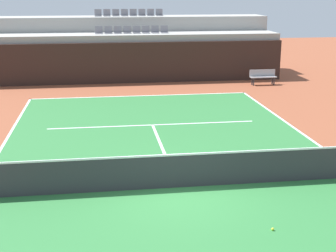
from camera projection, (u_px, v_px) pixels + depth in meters
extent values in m
plane|color=brown|center=(179.00, 188.00, 13.33)|extent=(80.00, 80.00, 0.00)
cube|color=#2D7238|center=(179.00, 187.00, 13.33)|extent=(11.00, 24.00, 0.01)
cube|color=white|center=(140.00, 96.00, 24.71)|extent=(11.00, 0.10, 0.00)
cube|color=white|center=(153.00, 125.00, 19.42)|extent=(8.26, 0.10, 0.00)
cube|color=white|center=(163.00, 150.00, 16.38)|extent=(0.10, 6.40, 0.00)
cube|color=black|center=(134.00, 63.00, 27.93)|extent=(17.46, 0.30, 2.32)
cube|color=#9E9E99|center=(133.00, 56.00, 29.16)|extent=(17.46, 2.40, 2.71)
cube|color=#9E9E99|center=(130.00, 45.00, 31.33)|extent=(17.46, 2.40, 3.59)
cube|color=slate|center=(99.00, 33.00, 28.52)|extent=(0.44, 0.44, 0.04)
cube|color=slate|center=(99.00, 29.00, 28.65)|extent=(0.44, 0.04, 0.40)
cube|color=slate|center=(108.00, 33.00, 28.60)|extent=(0.44, 0.44, 0.04)
cube|color=slate|center=(108.00, 29.00, 28.73)|extent=(0.44, 0.04, 0.40)
cube|color=slate|center=(118.00, 33.00, 28.67)|extent=(0.44, 0.44, 0.04)
cube|color=slate|center=(118.00, 29.00, 28.80)|extent=(0.44, 0.04, 0.40)
cube|color=slate|center=(127.00, 33.00, 28.75)|extent=(0.44, 0.44, 0.04)
cube|color=slate|center=(127.00, 29.00, 28.88)|extent=(0.44, 0.04, 0.40)
cube|color=slate|center=(137.00, 33.00, 28.83)|extent=(0.44, 0.44, 0.04)
cube|color=slate|center=(136.00, 29.00, 28.96)|extent=(0.44, 0.04, 0.40)
cube|color=slate|center=(146.00, 33.00, 28.90)|extent=(0.44, 0.44, 0.04)
cube|color=slate|center=(146.00, 29.00, 29.03)|extent=(0.44, 0.04, 0.40)
cube|color=slate|center=(155.00, 33.00, 28.98)|extent=(0.44, 0.44, 0.04)
cube|color=slate|center=(155.00, 29.00, 29.11)|extent=(0.44, 0.04, 0.40)
cube|color=slate|center=(165.00, 33.00, 29.06)|extent=(0.44, 0.44, 0.04)
cube|color=slate|center=(164.00, 29.00, 29.19)|extent=(0.44, 0.04, 0.40)
cube|color=slate|center=(98.00, 16.00, 30.57)|extent=(0.44, 0.44, 0.04)
cube|color=slate|center=(98.00, 12.00, 30.70)|extent=(0.44, 0.04, 0.40)
cube|color=slate|center=(107.00, 16.00, 30.64)|extent=(0.44, 0.44, 0.04)
cube|color=slate|center=(107.00, 12.00, 30.78)|extent=(0.44, 0.04, 0.40)
cube|color=slate|center=(116.00, 16.00, 30.72)|extent=(0.44, 0.44, 0.04)
cube|color=slate|center=(116.00, 12.00, 30.85)|extent=(0.44, 0.04, 0.40)
cube|color=slate|center=(125.00, 16.00, 30.80)|extent=(0.44, 0.44, 0.04)
cube|color=slate|center=(124.00, 12.00, 30.93)|extent=(0.44, 0.04, 0.40)
cube|color=slate|center=(133.00, 16.00, 30.87)|extent=(0.44, 0.44, 0.04)
cube|color=slate|center=(133.00, 12.00, 31.00)|extent=(0.44, 0.04, 0.40)
cube|color=slate|center=(142.00, 16.00, 30.95)|extent=(0.44, 0.44, 0.04)
cube|color=slate|center=(142.00, 12.00, 31.08)|extent=(0.44, 0.04, 0.40)
cube|color=slate|center=(151.00, 16.00, 31.03)|extent=(0.44, 0.44, 0.04)
cube|color=slate|center=(151.00, 12.00, 31.16)|extent=(0.44, 0.04, 0.40)
cube|color=slate|center=(160.00, 16.00, 31.10)|extent=(0.44, 0.44, 0.04)
cube|color=slate|center=(159.00, 12.00, 31.23)|extent=(0.44, 0.04, 0.40)
cube|color=#333338|center=(179.00, 172.00, 13.20)|extent=(10.90, 0.02, 0.92)
cube|color=white|center=(179.00, 155.00, 13.07)|extent=(10.90, 0.04, 0.05)
cube|color=#99999E|center=(263.00, 77.00, 27.47)|extent=(1.50, 0.40, 0.05)
cube|color=#99999E|center=(262.00, 73.00, 27.58)|extent=(1.50, 0.04, 0.36)
cube|color=#2D2D33|center=(254.00, 82.00, 27.32)|extent=(0.06, 0.06, 0.42)
cube|color=#2D2D33|center=(274.00, 81.00, 27.48)|extent=(0.06, 0.06, 0.42)
cube|color=#2D2D33|center=(252.00, 81.00, 27.58)|extent=(0.06, 0.06, 0.42)
cube|color=#2D2D33|center=(272.00, 80.00, 27.75)|extent=(0.06, 0.06, 0.42)
sphere|color=#CCE033|center=(273.00, 229.00, 10.94)|extent=(0.07, 0.07, 0.07)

